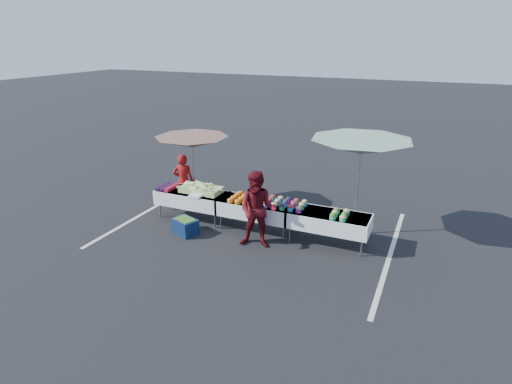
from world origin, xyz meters
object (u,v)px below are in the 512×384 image
at_px(umbrella_left, 192,143).
at_px(umbrella_right, 361,147).
at_px(table_center, 256,208).
at_px(customer, 258,210).
at_px(table_left, 192,197).
at_px(storage_bin, 185,226).
at_px(table_right, 329,220).
at_px(vendor, 183,181).

relative_size(umbrella_left, umbrella_right, 0.90).
bearing_deg(umbrella_right, table_center, -161.15).
bearing_deg(customer, table_center, 105.33).
xyz_separation_m(table_left, table_center, (1.80, 0.00, 0.00)).
bearing_deg(umbrella_left, storage_bin, -66.28).
height_order(table_right, customer, customer).
bearing_deg(table_left, customer, -19.04).
bearing_deg(vendor, table_right, 150.62).
xyz_separation_m(customer, umbrella_left, (-2.57, 1.49, 0.94)).
relative_size(table_center, umbrella_left, 0.74).
distance_m(table_right, storage_bin, 3.42).
bearing_deg(vendor, umbrella_left, -161.26).
height_order(table_center, storage_bin, table_center).
height_order(customer, storage_bin, customer).
relative_size(table_left, customer, 1.05).
distance_m(umbrella_left, storage_bin, 2.39).
bearing_deg(table_center, umbrella_left, 161.37).
xyz_separation_m(table_left, umbrella_right, (4.04, 0.76, 1.56)).
relative_size(customer, umbrella_left, 0.70).
bearing_deg(table_left, table_right, 0.00).
relative_size(table_right, umbrella_right, 0.66).
height_order(vendor, storage_bin, vendor).
distance_m(customer, umbrella_right, 2.72).
bearing_deg(table_right, vendor, 172.56).
relative_size(table_right, customer, 1.05).
distance_m(customer, umbrella_left, 3.11).
relative_size(table_right, vendor, 1.21).
height_order(table_center, vendor, vendor).
distance_m(table_center, table_right, 1.80).
bearing_deg(table_left, table_center, 0.00).
distance_m(table_left, vendor, 0.84).
xyz_separation_m(customer, umbrella_right, (1.87, 1.51, 1.26)).
bearing_deg(table_center, table_left, 180.00).
distance_m(vendor, umbrella_right, 4.86).
distance_m(vendor, customer, 3.08).
height_order(table_center, umbrella_right, umbrella_right).
xyz_separation_m(table_right, customer, (-1.43, -0.75, 0.30)).
height_order(customer, umbrella_left, umbrella_left).
relative_size(vendor, umbrella_right, 0.55).
bearing_deg(table_left, storage_bin, -70.17).
distance_m(table_center, umbrella_left, 2.63).
bearing_deg(customer, storage_bin, 172.39).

